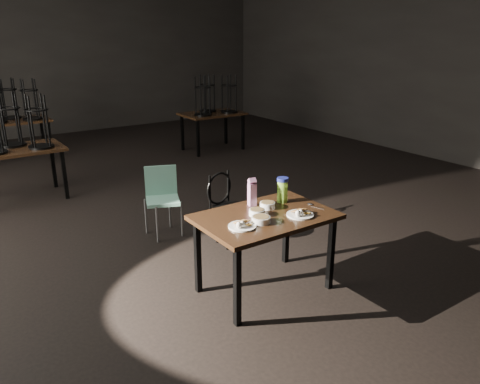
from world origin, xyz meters
TOP-DOWN VIEW (x-y plane):
  - room at (-0.06, 0.01)m, footprint 12.00×12.04m
  - main_table at (-0.54, -2.32)m, footprint 1.20×0.80m
  - plate_left at (-0.87, -2.43)m, footprint 0.24×0.24m
  - plate_right at (-0.30, -2.51)m, footprint 0.24×0.24m
  - bowl_near at (-0.61, -2.28)m, footprint 0.14×0.14m
  - bowl_far at (-0.42, -2.19)m, footprint 0.14×0.14m
  - bowl_big at (-0.68, -2.44)m, footprint 0.16×0.16m
  - juice_carton at (-0.50, -2.06)m, footprint 0.08×0.08m
  - water_bottle at (-0.21, -2.14)m, footprint 0.12×0.12m
  - spoon at (-0.04, -2.37)m, footprint 0.06×0.20m
  - bentwood_chair at (-0.27, -1.24)m, footprint 0.41×0.41m
  - school_chair at (-0.74, -0.60)m, footprint 0.48×0.48m
  - bg_table_left at (-1.89, 1.59)m, footprint 1.20×0.80m
  - bg_table_right at (1.90, 2.60)m, footprint 1.20×0.80m
  - bg_table_far at (-1.50, 4.00)m, footprint 1.20×0.80m

SIDE VIEW (x-z plane):
  - bentwood_chair at x=-0.27m, z-range 0.08..0.89m
  - school_chair at x=-0.74m, z-range 0.08..0.88m
  - main_table at x=-0.54m, z-range 0.30..1.05m
  - spoon at x=-0.04m, z-range 0.75..0.76m
  - plate_left at x=-0.87m, z-range 0.73..0.81m
  - plate_right at x=-0.30m, z-range 0.73..0.81m
  - bg_table_left at x=-1.89m, z-range 0.04..1.52m
  - bg_table_right at x=1.90m, z-range 0.04..1.52m
  - bg_table_far at x=-1.50m, z-range 0.04..1.52m
  - bowl_far at x=-0.42m, z-range 0.75..0.81m
  - bowl_big at x=-0.68m, z-range 0.75..0.81m
  - bowl_near at x=-0.61m, z-range 0.75..0.81m
  - water_bottle at x=-0.21m, z-range 0.75..0.99m
  - juice_carton at x=-0.50m, z-range 0.74..1.01m
  - room at x=-0.06m, z-range 0.72..3.94m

